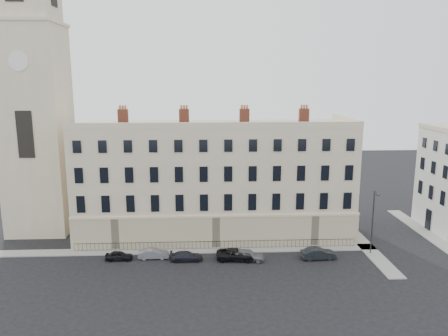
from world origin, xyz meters
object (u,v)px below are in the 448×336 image
at_px(car_f, 318,253).
at_px(car_a, 119,256).
at_px(car_c, 186,256).
at_px(car_b, 154,254).
at_px(car_e, 247,255).
at_px(car_d, 237,254).
at_px(streetlamp, 373,220).

bearing_deg(car_f, car_a, 84.90).
xyz_separation_m(car_c, car_f, (15.55, -0.26, 0.12)).
bearing_deg(car_a, car_b, -85.24).
distance_m(car_e, car_f, 8.43).
bearing_deg(car_b, car_c, -103.47).
height_order(car_d, streetlamp, streetlamp).
distance_m(car_a, car_e, 15.06).
xyz_separation_m(car_b, car_e, (11.03, -1.14, 0.09)).
xyz_separation_m(car_e, streetlamp, (15.17, 1.17, 3.71)).
xyz_separation_m(car_d, car_f, (9.67, -0.25, 0.01)).
relative_size(car_c, car_d, 0.80).
xyz_separation_m(car_f, streetlamp, (6.74, 1.12, 3.71)).
bearing_deg(car_a, streetlamp, -88.87).
xyz_separation_m(car_a, streetlamp, (30.21, 0.32, 3.85)).
height_order(car_c, car_f, car_f).
xyz_separation_m(car_b, streetlamp, (26.20, 0.03, 3.80)).
height_order(car_a, car_e, car_e).
height_order(car_a, car_b, car_b).
bearing_deg(car_f, car_d, 85.37).
relative_size(car_a, car_d, 0.67).
bearing_deg(car_b, car_e, -97.31).
relative_size(car_b, streetlamp, 0.45).
bearing_deg(car_c, car_d, -91.08).
bearing_deg(streetlamp, car_c, 175.50).
height_order(car_c, car_d, car_d).
height_order(car_f, streetlamp, streetlamp).
height_order(car_c, car_e, car_e).
bearing_deg(car_e, car_f, -80.51).
distance_m(car_a, car_d, 13.80).
distance_m(car_d, car_f, 9.68).
distance_m(car_d, car_e, 1.28).
distance_m(car_c, streetlamp, 22.64).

